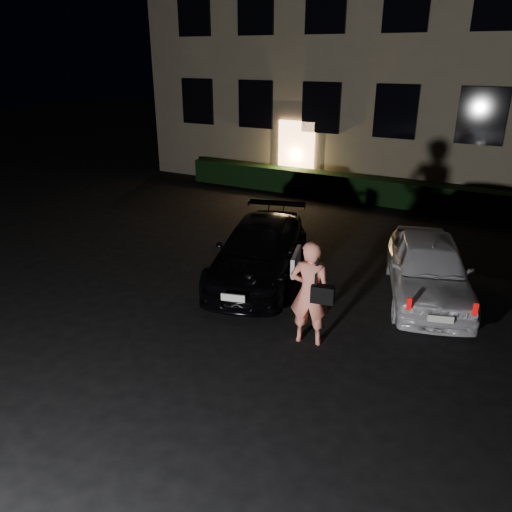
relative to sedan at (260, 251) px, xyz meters
The scene contains 6 objects.
ground 3.43m from the sedan, 74.03° to the right, with size 80.00×80.00×0.00m, color black.
building 12.95m from the sedan, 85.49° to the left, with size 20.00×8.11×12.00m.
hedge 7.32m from the sedan, 82.72° to the left, with size 15.00×0.70×0.85m, color black.
sedan is the anchor object (origin of this frame).
hatch 3.63m from the sedan, 11.76° to the left, with size 2.62×4.13×1.31m.
man 2.95m from the sedan, 44.72° to the right, with size 0.85×0.58×1.91m.
Camera 1 is at (3.98, -6.01, 4.77)m, focal length 35.00 mm.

